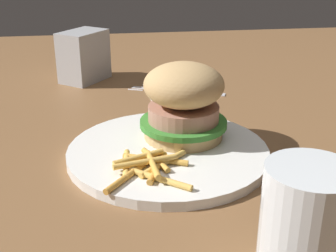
% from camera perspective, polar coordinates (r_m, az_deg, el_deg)
% --- Properties ---
extents(ground_plane, '(1.60, 1.60, 0.00)m').
position_cam_1_polar(ground_plane, '(0.58, -2.13, -3.57)').
color(ground_plane, brown).
extents(plate, '(0.25, 0.25, 0.01)m').
position_cam_1_polar(plate, '(0.57, -0.00, -3.32)').
color(plate, white).
rests_on(plate, ground_plane).
extents(sandwich, '(0.11, 0.11, 0.10)m').
position_cam_1_polar(sandwich, '(0.58, 1.99, 3.18)').
color(sandwich, tan).
rests_on(sandwich, plate).
extents(fries_pile, '(0.10, 0.10, 0.01)m').
position_cam_1_polar(fries_pile, '(0.52, -2.43, -4.98)').
color(fries_pile, gold).
rests_on(fries_pile, plate).
extents(napkin, '(0.12, 0.12, 0.00)m').
position_cam_1_polar(napkin, '(0.82, 1.19, 4.42)').
color(napkin, white).
rests_on(napkin, ground_plane).
extents(fork, '(0.17, 0.08, 0.00)m').
position_cam_1_polar(fork, '(0.82, 1.08, 4.59)').
color(fork, silver).
rests_on(fork, napkin).
extents(drink_glass, '(0.07, 0.07, 0.10)m').
position_cam_1_polar(drink_glass, '(0.39, 16.85, -12.46)').
color(drink_glass, silver).
rests_on(drink_glass, ground_plane).
extents(napkin_dispenser, '(0.10, 0.11, 0.10)m').
position_cam_1_polar(napkin_dispenser, '(0.89, -10.56, 8.65)').
color(napkin_dispenser, '#B7BABF').
rests_on(napkin_dispenser, ground_plane).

